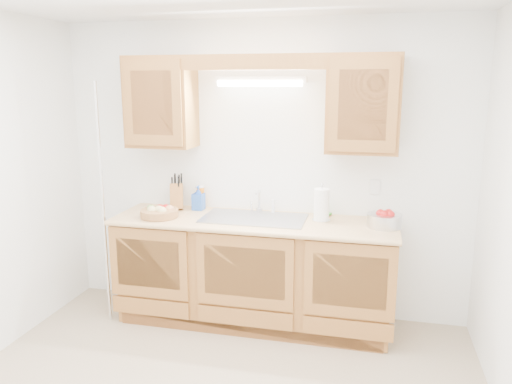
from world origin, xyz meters
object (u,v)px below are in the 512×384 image
(knife_block, at_px, (177,196))
(paper_towel, at_px, (321,205))
(apple_bowl, at_px, (384,219))
(fruit_basket, at_px, (160,212))

(knife_block, distance_m, paper_towel, 1.28)
(knife_block, relative_size, apple_bowl, 1.10)
(fruit_basket, relative_size, knife_block, 1.20)
(knife_block, distance_m, apple_bowl, 1.78)
(paper_towel, bearing_deg, fruit_basket, -171.47)
(paper_towel, bearing_deg, knife_block, 175.41)
(fruit_basket, xyz_separation_m, knife_block, (0.03, 0.30, 0.07))
(apple_bowl, bearing_deg, fruit_basket, -175.84)
(fruit_basket, xyz_separation_m, apple_bowl, (1.80, 0.13, 0.02))
(paper_towel, bearing_deg, apple_bowl, -7.59)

